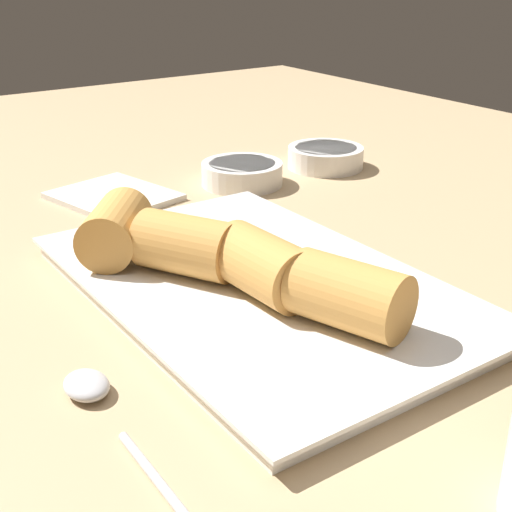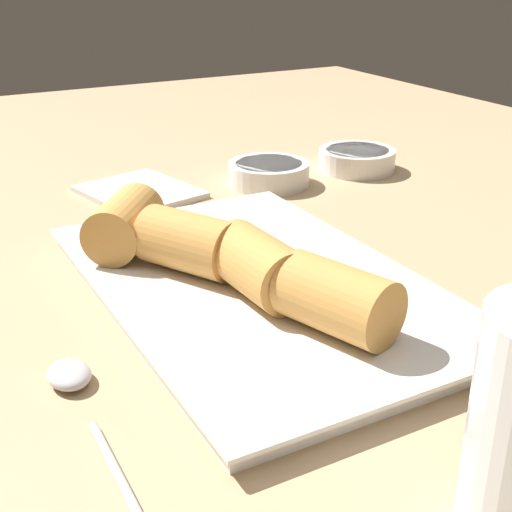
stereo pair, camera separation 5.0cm
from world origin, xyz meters
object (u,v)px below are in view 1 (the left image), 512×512
Objects in this scene: serving_plate at (256,287)px; napkin at (113,196)px; dipping_bowl_near at (242,173)px; spoon at (103,407)px; dipping_bowl_far at (325,156)px.

napkin is (-26.67, 0.65, -0.46)cm from serving_plate.
dipping_bowl_near is 42.28cm from spoon.
serving_plate is 26.68cm from napkin.
dipping_bowl_near is 11.67cm from dipping_bowl_far.
dipping_bowl_near is at bearing 135.79° from spoon.
dipping_bowl_far is (0.10, 11.67, 0.00)cm from dipping_bowl_near.
dipping_bowl_far is at bearing 89.51° from dipping_bowl_near.
dipping_bowl_far is 51.04cm from spoon.
spoon is at bearing -65.01° from serving_plate.
serving_plate reaches higher than napkin.
dipping_bowl_near is at bearing 148.45° from serving_plate.
spoon is at bearing -53.72° from dipping_bowl_far.
dipping_bowl_far reaches higher than spoon.
dipping_bowl_far reaches higher than napkin.
napkin is at bearing -98.02° from dipping_bowl_far.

